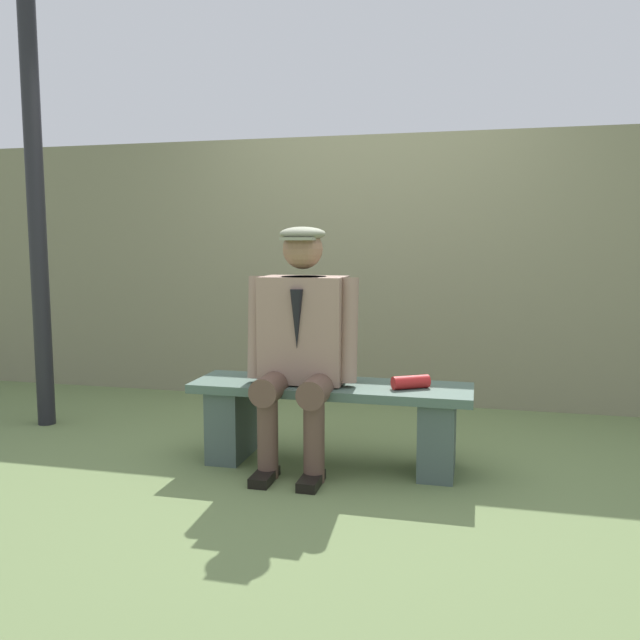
{
  "coord_description": "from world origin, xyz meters",
  "views": [
    {
      "loc": [
        -0.77,
        3.43,
        1.23
      ],
      "look_at": [
        0.06,
        0.0,
        0.81
      ],
      "focal_mm": 36.73,
      "sensor_mm": 36.0,
      "label": 1
    }
  ],
  "objects_px": {
    "bench": "(331,414)",
    "seated_man": "(301,337)",
    "rolled_magazine": "(411,382)",
    "lamp_post": "(31,102)"
  },
  "relations": [
    {
      "from": "seated_man",
      "to": "rolled_magazine",
      "type": "distance_m",
      "value": 0.63
    },
    {
      "from": "bench",
      "to": "seated_man",
      "type": "relative_size",
      "value": 1.17
    },
    {
      "from": "bench",
      "to": "rolled_magazine",
      "type": "height_order",
      "value": "rolled_magazine"
    },
    {
      "from": "bench",
      "to": "lamp_post",
      "type": "bearing_deg",
      "value": -9.69
    },
    {
      "from": "bench",
      "to": "rolled_magazine",
      "type": "bearing_deg",
      "value": 177.29
    },
    {
      "from": "bench",
      "to": "seated_man",
      "type": "distance_m",
      "value": 0.46
    },
    {
      "from": "bench",
      "to": "seated_man",
      "type": "height_order",
      "value": "seated_man"
    },
    {
      "from": "seated_man",
      "to": "lamp_post",
      "type": "bearing_deg",
      "value": -12.01
    },
    {
      "from": "seated_man",
      "to": "lamp_post",
      "type": "relative_size",
      "value": 0.39
    },
    {
      "from": "bench",
      "to": "seated_man",
      "type": "xyz_separation_m",
      "value": [
        0.15,
        0.05,
        0.43
      ]
    }
  ]
}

